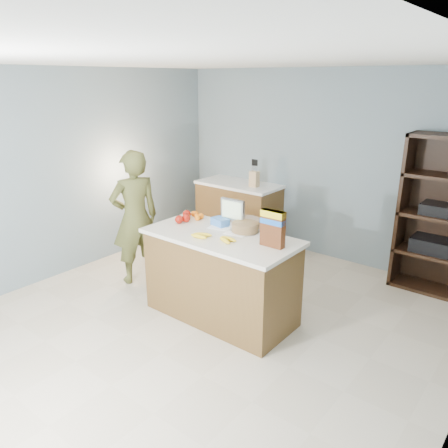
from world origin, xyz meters
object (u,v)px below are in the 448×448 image
Objects in this scene: counter_peninsula at (221,280)px; cereal_box at (273,226)px; shelving_unit at (443,219)px; tv at (232,211)px; person at (135,218)px.

cereal_box is (0.56, 0.06, 0.68)m from counter_peninsula.
tv is (-1.64, -1.74, 0.19)m from shelving_unit.
person reaches higher than cereal_box.
counter_peninsula is 1.39m from person.
shelving_unit is 5.29× the size of cereal_box.
person is at bearing 178.39° from counter_peninsula.
shelving_unit is at bearing 52.89° from counter_peninsula.
counter_peninsula is 0.72m from tv.
counter_peninsula is 0.87× the size of shelving_unit.
cereal_box is at bearing 5.94° from counter_peninsula.
counter_peninsula is 4.58× the size of cereal_box.
person is at bearing -167.87° from tv.
person is 1.92m from cereal_box.
cereal_box is at bearing -116.46° from shelving_unit.
counter_peninsula is at bearing -73.30° from tv.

